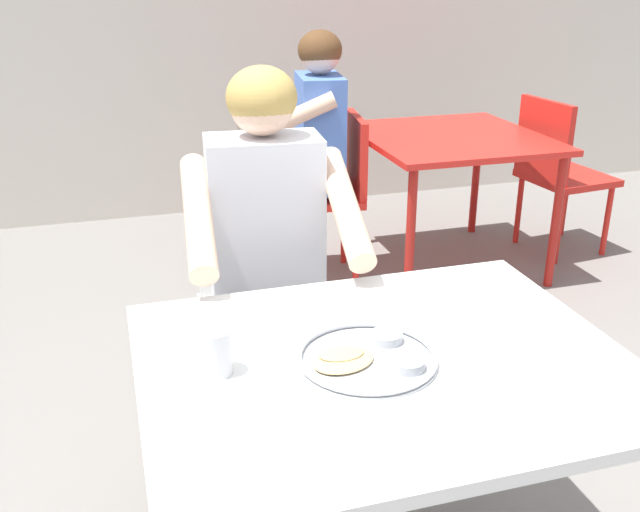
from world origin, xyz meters
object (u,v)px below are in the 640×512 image
chair_red_right (557,166)px  patron_background (302,139)px  chair_red_left (334,184)px  thali_tray (368,357)px  table_background_red (451,149)px  drinking_cup (216,350)px  diner_foreground (270,246)px  table_foreground (384,389)px  chair_foreground (261,286)px

chair_red_right → patron_background: size_ratio=0.69×
chair_red_left → patron_background: patron_background is taller
thali_tray → table_background_red: 2.35m
thali_tray → drinking_cup: (-0.32, 0.05, 0.04)m
diner_foreground → chair_red_left: 1.51m
table_foreground → drinking_cup: 0.39m
drinking_cup → thali_tray: bearing=-8.2°
thali_tray → table_background_red: (1.19, 2.02, -0.11)m
thali_tray → chair_foreground: bearing=93.0°
table_foreground → drinking_cup: drinking_cup is taller
chair_foreground → diner_foreground: (-0.01, -0.22, 0.23)m
table_foreground → patron_background: (0.36, 2.03, 0.08)m
chair_foreground → chair_red_right: size_ratio=1.05×
diner_foreground → table_background_red: bearing=47.0°
table_foreground → table_background_red: bearing=60.3°
drinking_cup → chair_red_right: bearing=42.6°
table_foreground → table_background_red: (1.15, 2.02, -0.02)m
thali_tray → chair_red_right: size_ratio=0.35×
table_foreground → chair_red_right: bearing=48.5°
drinking_cup → table_background_red: (1.51, 1.98, -0.16)m
drinking_cup → chair_red_left: size_ratio=0.12×
diner_foreground → drinking_cup: bearing=-112.2°
thali_tray → table_background_red: bearing=59.5°
chair_foreground → patron_background: (0.45, 1.14, 0.21)m
drinking_cup → diner_foreground: (0.26, 0.63, -0.04)m
table_foreground → chair_red_right: size_ratio=1.23×
chair_foreground → table_background_red: size_ratio=0.95×
chair_red_right → table_foreground: bearing=-131.5°
drinking_cup → table_background_red: size_ratio=0.11×
chair_foreground → chair_red_left: size_ratio=1.07×
chair_red_right → drinking_cup: bearing=-137.4°
thali_tray → chair_red_left: size_ratio=0.36×
table_foreground → patron_background: bearing=79.8°
chair_red_left → patron_background: (-0.16, 0.00, 0.24)m
chair_foreground → table_foreground: bearing=-84.5°
table_foreground → thali_tray: 0.10m
table_foreground → diner_foreground: diner_foreground is taller
diner_foreground → chair_red_left: diner_foreground is taller
chair_foreground → diner_foreground: 0.32m
diner_foreground → patron_background: (0.47, 1.35, -0.02)m
table_foreground → diner_foreground: (-0.10, 0.68, 0.10)m
drinking_cup → chair_foreground: 0.93m
drinking_cup → diner_foreground: diner_foreground is taller
table_background_red → patron_background: 0.79m
table_background_red → chair_red_right: bearing=0.9°
chair_foreground → diner_foreground: size_ratio=0.71×
chair_red_left → table_background_red: bearing=-1.0°
drinking_cup → chair_red_left: bearing=65.9°
table_foreground → chair_red_right: 2.72m
diner_foreground → table_background_red: 1.84m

